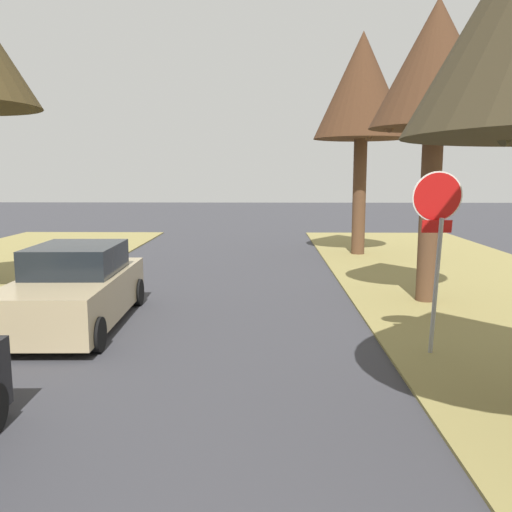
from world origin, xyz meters
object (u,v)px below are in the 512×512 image
object	(u,v)px
street_tree_right_mid_b	(436,69)
street_tree_right_far	(362,88)
parked_sedan_tan	(75,289)
stop_sign_far	(437,223)

from	to	relation	value
street_tree_right_mid_b	street_tree_right_far	world-z (taller)	street_tree_right_far
street_tree_right_mid_b	parked_sedan_tan	size ratio (longest dim) A/B	1.51
stop_sign_far	street_tree_right_far	bearing A→B (deg)	86.61
stop_sign_far	street_tree_right_far	xyz separation A→B (m)	(0.67, 11.27, 3.79)
street_tree_right_mid_b	parked_sedan_tan	world-z (taller)	street_tree_right_mid_b
stop_sign_far	parked_sedan_tan	bearing A→B (deg)	164.92
stop_sign_far	street_tree_right_mid_b	bearing A→B (deg)	75.12
stop_sign_far	street_tree_right_mid_b	world-z (taller)	street_tree_right_mid_b
street_tree_right_mid_b	street_tree_right_far	xyz separation A→B (m)	(-0.33, 7.49, 0.74)
street_tree_right_far	parked_sedan_tan	bearing A→B (deg)	-126.86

